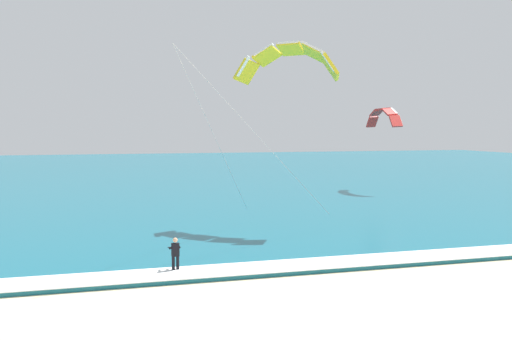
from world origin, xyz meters
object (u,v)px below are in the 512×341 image
Objects in this scene: kitesurfer at (175,254)px; kite_primary at (288,59)px; kite_distant at (384,115)px; surfboard at (176,274)px.

kite_primary is at bearing 47.95° from kitesurfer.
kite_primary is 1.98× the size of kite_distant.
kitesurfer is 0.29× the size of kite_distant.
kite_primary reaches higher than kitesurfer.
kitesurfer is 0.15× the size of kite_primary.
surfboard is at bearing -133.00° from kite_distant.
kitesurfer is at bearing -132.05° from kite_primary.
kitesurfer is (-0.00, 0.02, 0.91)m from surfboard.
kite_distant is (24.67, 26.46, 7.93)m from surfboard.
kite_primary is (8.59, 9.52, 10.11)m from kitesurfer.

